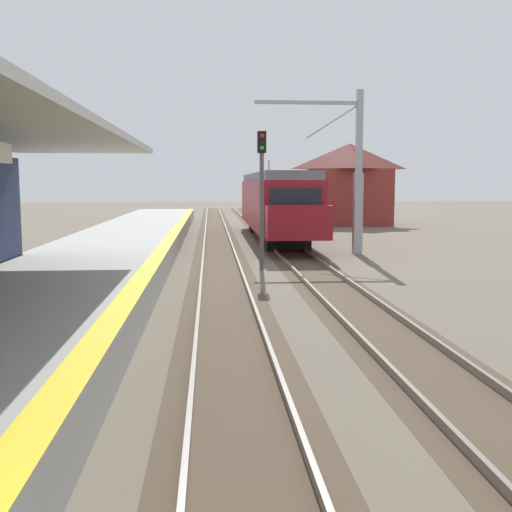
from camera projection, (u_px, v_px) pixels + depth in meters
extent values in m
cube|color=#999993|center=(75.00, 280.00, 18.34)|extent=(5.00, 80.00, 0.90)
cube|color=yellow|center=(152.00, 264.00, 18.46)|extent=(0.50, 80.00, 0.01)
cube|color=#4C3D2D|center=(222.00, 274.00, 22.68)|extent=(2.34, 120.00, 0.01)
cube|color=slate|center=(202.00, 272.00, 22.62)|extent=(0.08, 120.00, 0.15)
cube|color=slate|center=(241.00, 271.00, 22.72)|extent=(0.08, 120.00, 0.15)
cube|color=#4C3D2D|center=(314.00, 273.00, 22.93)|extent=(2.34, 120.00, 0.01)
cube|color=slate|center=(295.00, 271.00, 22.87)|extent=(0.08, 120.00, 0.15)
cube|color=slate|center=(333.00, 270.00, 22.97)|extent=(0.08, 120.00, 0.15)
cube|color=maroon|center=(275.00, 204.00, 36.67)|extent=(2.90, 18.00, 2.70)
cube|color=slate|center=(275.00, 177.00, 36.49)|extent=(2.67, 18.00, 0.44)
cube|color=black|center=(296.00, 201.00, 27.69)|extent=(2.32, 0.06, 1.21)
cube|color=maroon|center=(298.00, 222.00, 27.02)|extent=(2.78, 1.60, 1.49)
cube|color=black|center=(299.00, 197.00, 36.73)|extent=(0.04, 15.84, 0.86)
cylinder|color=#333333|center=(269.00, 167.00, 39.98)|extent=(0.06, 0.06, 0.90)
cube|color=black|center=(287.00, 242.00, 31.08)|extent=(2.17, 2.20, 0.72)
cube|color=black|center=(266.00, 226.00, 42.67)|extent=(2.17, 2.20, 0.72)
cylinder|color=#4C4C4C|center=(262.00, 212.00, 23.42)|extent=(0.16, 0.16, 4.40)
cube|color=black|center=(262.00, 142.00, 23.11)|extent=(0.32, 0.24, 0.80)
sphere|color=red|center=(262.00, 136.00, 22.95)|extent=(0.16, 0.16, 0.16)
sphere|color=green|center=(262.00, 148.00, 23.00)|extent=(0.16, 0.16, 0.16)
cube|color=#9EA3A8|center=(358.00, 214.00, 28.84)|extent=(0.40, 0.40, 3.75)
cube|color=#9EA3A8|center=(359.00, 132.00, 28.41)|extent=(0.28, 0.28, 3.75)
cube|color=#9EA3A8|center=(308.00, 103.00, 28.08)|extent=(4.80, 0.16, 0.16)
cylinder|color=#9EA3A8|center=(334.00, 121.00, 28.26)|extent=(2.47, 0.07, 1.60)
cube|color=maroon|center=(349.00, 197.00, 49.44)|extent=(6.00, 4.80, 4.40)
pyramid|color=maroon|center=(349.00, 156.00, 49.07)|extent=(6.60, 5.28, 2.00)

